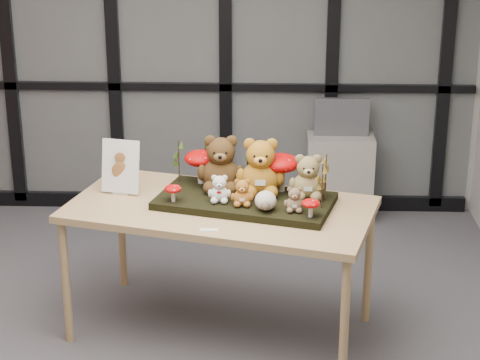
{
  "coord_description": "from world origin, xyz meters",
  "views": [
    {
      "loc": [
        0.81,
        -4.36,
        2.75
      ],
      "look_at": [
        0.64,
        0.38,
        1.02
      ],
      "focal_mm": 65.0,
      "sensor_mm": 36.0,
      "label": 1
    }
  ],
  "objects_px": {
    "sign_holder": "(121,169)",
    "mushroom_back_right": "(281,171)",
    "diorama_tray": "(245,201)",
    "bear_pooh_yellow": "(261,163)",
    "bear_small_yellow": "(242,191)",
    "mushroom_front_right": "(311,207)",
    "display_table": "(220,216)",
    "bear_white_bow": "(219,187)",
    "bear_beige_small": "(294,198)",
    "plush_cream_hedgehog": "(266,200)",
    "bear_tan_back": "(308,174)",
    "mushroom_back_left": "(201,165)",
    "cabinet": "(339,178)",
    "mushroom_front_left": "(173,192)",
    "bear_brown_medium": "(221,160)",
    "monitor": "(342,117)"
  },
  "relations": [
    {
      "from": "mushroom_back_right",
      "to": "bear_small_yellow",
      "type": "bearing_deg",
      "value": -133.17
    },
    {
      "from": "sign_holder",
      "to": "monitor",
      "type": "bearing_deg",
      "value": 61.12
    },
    {
      "from": "diorama_tray",
      "to": "bear_beige_small",
      "type": "bearing_deg",
      "value": -19.03
    },
    {
      "from": "diorama_tray",
      "to": "bear_pooh_yellow",
      "type": "xyz_separation_m",
      "value": [
        0.09,
        0.07,
        0.21
      ]
    },
    {
      "from": "cabinet",
      "to": "bear_white_bow",
      "type": "bearing_deg",
      "value": -114.42
    },
    {
      "from": "bear_white_bow",
      "to": "monitor",
      "type": "xyz_separation_m",
      "value": [
        0.86,
        1.91,
        -0.11
      ]
    },
    {
      "from": "bear_tan_back",
      "to": "plush_cream_hedgehog",
      "type": "height_order",
      "value": "bear_tan_back"
    },
    {
      "from": "mushroom_front_left",
      "to": "monitor",
      "type": "relative_size",
      "value": 0.26
    },
    {
      "from": "monitor",
      "to": "bear_small_yellow",
      "type": "bearing_deg",
      "value": -110.25
    },
    {
      "from": "sign_holder",
      "to": "mushroom_front_left",
      "type": "bearing_deg",
      "value": -21.95
    },
    {
      "from": "sign_holder",
      "to": "bear_white_bow",
      "type": "bearing_deg",
      "value": -7.74
    },
    {
      "from": "display_table",
      "to": "mushroom_front_right",
      "type": "distance_m",
      "value": 0.61
    },
    {
      "from": "bear_brown_medium",
      "to": "bear_beige_small",
      "type": "distance_m",
      "value": 0.56
    },
    {
      "from": "mushroom_back_right",
      "to": "monitor",
      "type": "height_order",
      "value": "mushroom_back_right"
    },
    {
      "from": "mushroom_front_left",
      "to": "monitor",
      "type": "xyz_separation_m",
      "value": [
        1.13,
        1.92,
        -0.08
      ]
    },
    {
      "from": "bear_tan_back",
      "to": "monitor",
      "type": "bearing_deg",
      "value": 94.73
    },
    {
      "from": "bear_pooh_yellow",
      "to": "bear_tan_back",
      "type": "height_order",
      "value": "bear_pooh_yellow"
    },
    {
      "from": "mushroom_back_right",
      "to": "monitor",
      "type": "distance_m",
      "value": 1.8
    },
    {
      "from": "mushroom_back_right",
      "to": "mushroom_front_right",
      "type": "xyz_separation_m",
      "value": [
        0.16,
        -0.41,
        -0.07
      ]
    },
    {
      "from": "plush_cream_hedgehog",
      "to": "cabinet",
      "type": "relative_size",
      "value": 0.18
    },
    {
      "from": "mushroom_back_left",
      "to": "mushroom_front_left",
      "type": "height_order",
      "value": "mushroom_back_left"
    },
    {
      "from": "plush_cream_hedgehog",
      "to": "mushroom_front_right",
      "type": "height_order",
      "value": "plush_cream_hedgehog"
    },
    {
      "from": "bear_small_yellow",
      "to": "monitor",
      "type": "height_order",
      "value": "bear_small_yellow"
    },
    {
      "from": "bear_beige_small",
      "to": "mushroom_back_left",
      "type": "xyz_separation_m",
      "value": [
        -0.57,
        0.44,
        0.04
      ]
    },
    {
      "from": "diorama_tray",
      "to": "plush_cream_hedgehog",
      "type": "xyz_separation_m",
      "value": [
        0.12,
        -0.19,
        0.08
      ]
    },
    {
      "from": "mushroom_back_right",
      "to": "mushroom_front_right",
      "type": "height_order",
      "value": "mushroom_back_right"
    },
    {
      "from": "mushroom_back_left",
      "to": "monitor",
      "type": "xyz_separation_m",
      "value": [
        0.99,
        1.6,
        -0.14
      ]
    },
    {
      "from": "diorama_tray",
      "to": "sign_holder",
      "type": "relative_size",
      "value": 3.04
    },
    {
      "from": "display_table",
      "to": "mushroom_front_left",
      "type": "bearing_deg",
      "value": -155.26
    },
    {
      "from": "mushroom_back_left",
      "to": "diorama_tray",
      "type": "bearing_deg",
      "value": -41.31
    },
    {
      "from": "bear_beige_small",
      "to": "mushroom_back_left",
      "type": "distance_m",
      "value": 0.72
    },
    {
      "from": "bear_brown_medium",
      "to": "mushroom_back_left",
      "type": "distance_m",
      "value": 0.18
    },
    {
      "from": "display_table",
      "to": "cabinet",
      "type": "relative_size",
      "value": 2.77
    },
    {
      "from": "display_table",
      "to": "bear_tan_back",
      "type": "distance_m",
      "value": 0.58
    },
    {
      "from": "sign_holder",
      "to": "mushroom_back_right",
      "type": "bearing_deg",
      "value": 10.14
    },
    {
      "from": "bear_brown_medium",
      "to": "mushroom_back_left",
      "type": "xyz_separation_m",
      "value": [
        -0.13,
        0.1,
        -0.07
      ]
    },
    {
      "from": "bear_brown_medium",
      "to": "bear_beige_small",
      "type": "height_order",
      "value": "bear_brown_medium"
    },
    {
      "from": "mushroom_back_left",
      "to": "sign_holder",
      "type": "distance_m",
      "value": 0.49
    },
    {
      "from": "cabinet",
      "to": "bear_beige_small",
      "type": "bearing_deg",
      "value": -101.83
    },
    {
      "from": "bear_tan_back",
      "to": "display_table",
      "type": "bearing_deg",
      "value": -159.35
    },
    {
      "from": "diorama_tray",
      "to": "mushroom_back_left",
      "type": "height_order",
      "value": "mushroom_back_left"
    },
    {
      "from": "display_table",
      "to": "bear_beige_small",
      "type": "relative_size",
      "value": 12.25
    },
    {
      "from": "bear_white_bow",
      "to": "bear_beige_small",
      "type": "xyz_separation_m",
      "value": [
        0.44,
        -0.13,
        -0.01
      ]
    },
    {
      "from": "bear_small_yellow",
      "to": "mushroom_back_left",
      "type": "bearing_deg",
      "value": 141.73
    },
    {
      "from": "display_table",
      "to": "mushroom_back_right",
      "type": "height_order",
      "value": "mushroom_back_right"
    },
    {
      "from": "bear_pooh_yellow",
      "to": "mushroom_back_left",
      "type": "distance_m",
      "value": 0.41
    },
    {
      "from": "bear_pooh_yellow",
      "to": "cabinet",
      "type": "bearing_deg",
      "value": 85.79
    },
    {
      "from": "bear_tan_back",
      "to": "mushroom_front_right",
      "type": "distance_m",
      "value": 0.32
    },
    {
      "from": "mushroom_front_left",
      "to": "mushroom_front_right",
      "type": "distance_m",
      "value": 0.82
    },
    {
      "from": "bear_white_bow",
      "to": "mushroom_front_right",
      "type": "bearing_deg",
      "value": -7.33
    }
  ]
}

